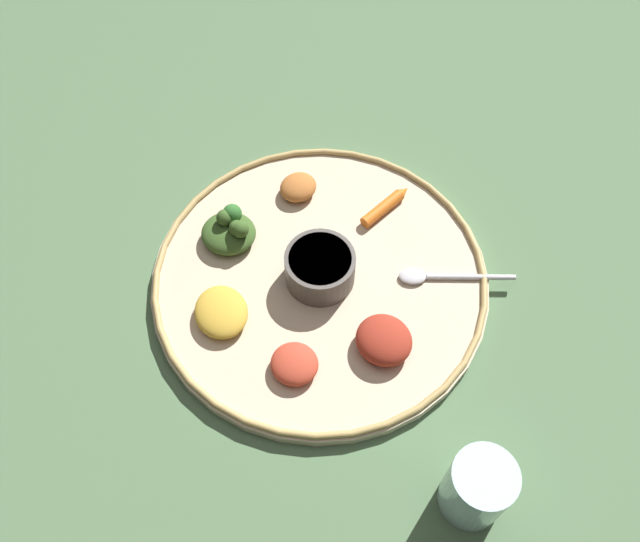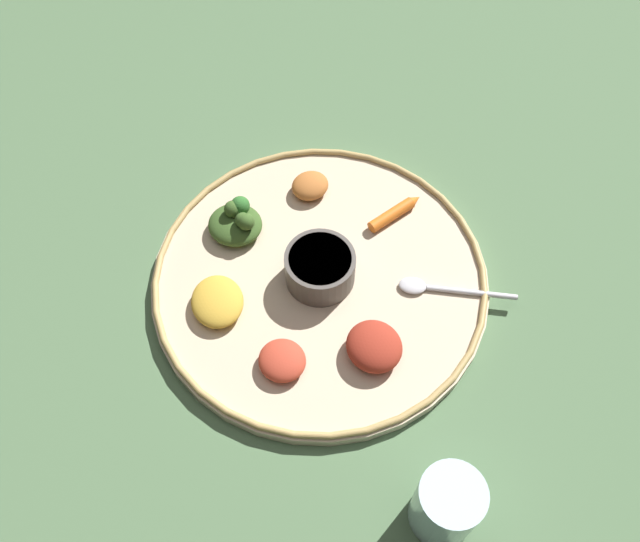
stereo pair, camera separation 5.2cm
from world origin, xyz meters
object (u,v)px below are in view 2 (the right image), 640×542
center_bowl (320,267)px  spoon (438,288)px  greens_pile (237,222)px  carrot_near_spoon (395,213)px  drinking_glass (445,507)px

center_bowl → spoon: center_bowl is taller
greens_pile → carrot_near_spoon: greens_pile is taller
center_bowl → spoon: (-0.13, 0.05, -0.02)m
drinking_glass → greens_pile: bearing=-71.2°
greens_pile → spoon: bearing=145.9°
carrot_near_spoon → drinking_glass: bearing=79.7°
spoon → greens_pile: size_ratio=1.50×
drinking_glass → carrot_near_spoon: bearing=-100.3°
center_bowl → greens_pile: greens_pile is taller
spoon → greens_pile: greens_pile is taller
carrot_near_spoon → drinking_glass: (0.07, 0.37, 0.02)m
spoon → drinking_glass: drinking_glass is taller
drinking_glass → center_bowl: bearing=-80.5°
center_bowl → greens_pile: bearing=-48.3°
greens_pile → carrot_near_spoon: bearing=171.9°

